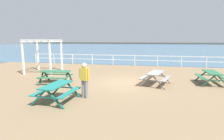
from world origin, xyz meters
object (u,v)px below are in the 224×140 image
Objects in this scene: picnic_table_far_left at (156,75)px; lattice_pergola at (43,48)px; picnic_table_far_right at (56,74)px; picnic_table_near_left at (212,75)px; picnic_table_mid_centre at (57,88)px; visitor at (84,78)px.

picnic_table_far_left is 9.35m from lattice_pergola.
picnic_table_far_left is 1.10× the size of picnic_table_far_right.
picnic_table_near_left is 0.92× the size of picnic_table_far_right.
visitor is at bearing -54.69° from picnic_table_mid_centre.
visitor is 0.60× the size of lattice_pergola.
lattice_pergola reaches higher than visitor.
picnic_table_mid_centre is at bearing -59.04° from lattice_pergola.
lattice_pergola is at bearing 82.48° from picnic_table_near_left.
picnic_table_far_right is at bearing 61.58° from visitor.
picnic_table_near_left is 9.05m from picnic_table_mid_centre.
picnic_table_far_right is at bearing 99.67° from picnic_table_near_left.
visitor reaches higher than picnic_table_far_left.
lattice_pergola is (-5.63, 5.65, 1.05)m from visitor.
lattice_pergola is at bearing 124.76° from picnic_table_far_right.
picnic_table_mid_centre is 1.30m from visitor.
picnic_table_near_left is 1.09× the size of visitor.
picnic_table_near_left is 9.59m from picnic_table_far_right.
lattice_pergola is (-8.92, 2.42, 1.41)m from picnic_table_far_left.
picnic_table_mid_centre is 3.56m from picnic_table_far_right.
picnic_table_far_left and picnic_table_far_right have the same top height.
lattice_pergola reaches higher than picnic_table_far_left.
visitor is (-3.30, -3.23, 0.36)m from picnic_table_far_left.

